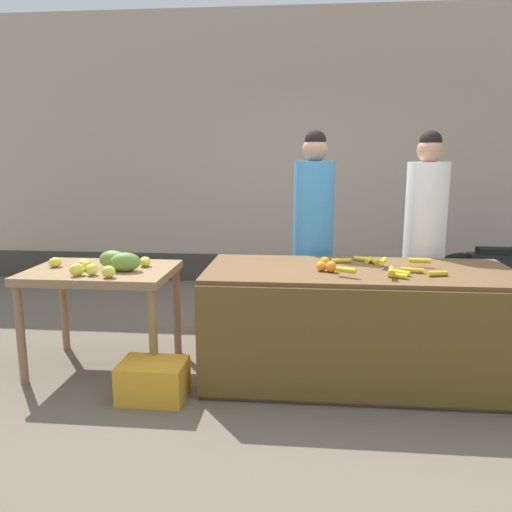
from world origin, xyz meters
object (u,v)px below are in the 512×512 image
object	(u,v)px
parked_motorcycle	(507,277)
produce_sack	(223,306)
vendor_woman_white_shirt	(424,241)
vendor_woman_blue_shirt	(313,239)
produce_crate	(153,380)

from	to	relation	value
parked_motorcycle	produce_sack	bearing A→B (deg)	-163.44
vendor_woman_white_shirt	produce_sack	world-z (taller)	vendor_woman_white_shirt
vendor_woman_white_shirt	produce_sack	size ratio (longest dim) A/B	3.43
vendor_woman_blue_shirt	parked_motorcycle	bearing A→B (deg)	25.76
vendor_woman_blue_shirt	produce_sack	world-z (taller)	vendor_woman_blue_shirt
parked_motorcycle	produce_crate	world-z (taller)	parked_motorcycle
vendor_woman_blue_shirt	produce_crate	bearing A→B (deg)	-132.26
produce_sack	produce_crate	bearing A→B (deg)	-101.45
produce_sack	vendor_woman_blue_shirt	bearing A→B (deg)	-9.14
vendor_woman_blue_shirt	produce_crate	size ratio (longest dim) A/B	4.16
vendor_woman_white_shirt	produce_sack	xyz separation A→B (m)	(-1.74, 0.12, -0.65)
vendor_woman_blue_shirt	parked_motorcycle	distance (m)	2.29
vendor_woman_white_shirt	produce_sack	distance (m)	1.86
vendor_woman_blue_shirt	produce_sack	size ratio (longest dim) A/B	3.45
produce_crate	produce_sack	size ratio (longest dim) A/B	0.83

